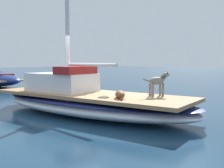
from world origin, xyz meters
TOP-DOWN VIEW (x-y plane):
  - ground_plane at (0.00, 0.00)m, footprint 120.00×120.00m
  - sailboat_main at (0.00, 0.00)m, footprint 3.61×7.54m
  - cabin_house at (-0.19, 1.10)m, footprint 1.73×2.41m
  - dog_grey at (0.89, -1.97)m, footprint 0.92×0.38m
  - dog_brown at (-0.18, -1.48)m, footprint 0.70×0.76m
  - deck_winch at (0.99, -1.69)m, footprint 0.16×0.16m
  - coiled_rope at (-0.40, -1.07)m, footprint 0.32×0.32m

SIDE VIEW (x-z plane):
  - ground_plane at x=0.00m, z-range 0.00..0.00m
  - sailboat_main at x=0.00m, z-range 0.01..0.67m
  - coiled_rope at x=-0.40m, z-range 0.66..0.70m
  - deck_winch at x=0.99m, z-range 0.65..0.86m
  - dog_brown at x=-0.18m, z-range 0.66..0.88m
  - cabin_house at x=-0.19m, z-range 0.59..1.43m
  - dog_grey at x=0.89m, z-range 0.73..1.43m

